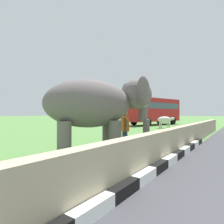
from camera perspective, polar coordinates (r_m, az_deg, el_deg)
name	(u,v)px	position (r m, az deg, el deg)	size (l,w,h in m)	color
striped_curb	(110,199)	(3.46, -0.55, -24.90)	(16.20, 0.20, 0.24)	white
barrier_parapet	(150,151)	(5.46, 11.48, -11.52)	(28.00, 0.36, 1.00)	tan
elephant	(99,105)	(6.79, -4.10, 2.18)	(3.92, 3.69, 2.86)	#6A5E61
person_handler	(125,128)	(7.80, 3.91, -5.01)	(0.50, 0.58, 1.66)	navy
bus_red	(154,109)	(25.95, 12.66, 0.78)	(8.98, 4.60, 3.50)	#B21E1E
cow_near	(165,120)	(20.32, 15.72, -2.30)	(1.65, 1.62, 1.23)	beige
hill_east	(125,118)	(67.54, 3.84, -1.71)	(30.73, 24.58, 13.83)	#76715C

